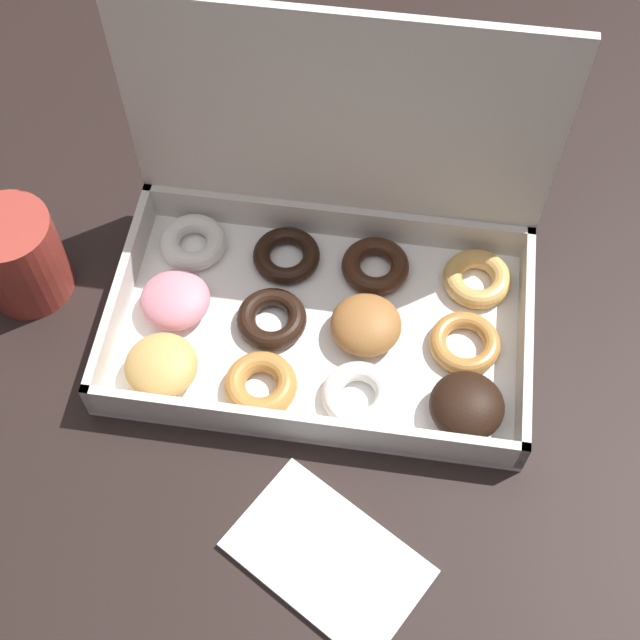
% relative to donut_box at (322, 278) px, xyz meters
% --- Properties ---
extents(ground_plane, '(8.00, 8.00, 0.00)m').
position_rel_donut_box_xyz_m(ground_plane, '(-0.01, -0.00, -0.81)').
color(ground_plane, '#6B6054').
extents(dining_table, '(1.15, 0.99, 0.76)m').
position_rel_donut_box_xyz_m(dining_table, '(-0.01, -0.00, -0.15)').
color(dining_table, black).
rests_on(dining_table, ground_plane).
extents(donut_box, '(0.38, 0.24, 0.27)m').
position_rel_donut_box_xyz_m(donut_box, '(0.00, 0.00, 0.00)').
color(donut_box, white).
rests_on(donut_box, dining_table).
extents(coffee_mug, '(0.08, 0.08, 0.10)m').
position_rel_donut_box_xyz_m(coffee_mug, '(-0.28, -0.01, -0.00)').
color(coffee_mug, '#A3382D').
rests_on(coffee_mug, dining_table).
extents(paper_napkin, '(0.18, 0.16, 0.01)m').
position_rel_donut_box_xyz_m(paper_napkin, '(0.04, -0.24, -0.05)').
color(paper_napkin, white).
rests_on(paper_napkin, dining_table).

